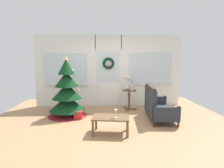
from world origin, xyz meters
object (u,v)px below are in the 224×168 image
at_px(flower_vase, 132,87).
at_px(coffee_table, 111,119).
at_px(side_table, 129,96).
at_px(christmas_tree, 67,94).
at_px(wine_glass, 116,112).
at_px(table_lamp, 127,81).
at_px(gift_box, 78,115).
at_px(settee_sofa, 157,106).

xyz_separation_m(flower_vase, coffee_table, (-0.80, -1.95, -0.46)).
distance_m(side_table, flower_vase, 0.33).
relative_size(christmas_tree, wine_glass, 9.20).
bearing_deg(table_lamp, wine_glass, -104.17).
xyz_separation_m(coffee_table, gift_box, (-0.89, 1.12, -0.22)).
relative_size(christmas_tree, coffee_table, 1.99).
bearing_deg(gift_box, coffee_table, -51.67).
bearing_deg(coffee_table, side_table, 70.64).
height_order(settee_sofa, side_table, settee_sofa).
bearing_deg(wine_glass, flower_vase, 71.01).
relative_size(wine_glass, gift_box, 0.88).
distance_m(table_lamp, flower_vase, 0.25).
bearing_deg(table_lamp, gift_box, -148.92).
height_order(table_lamp, wine_glass, table_lamp).
bearing_deg(coffee_table, christmas_tree, 131.25).
relative_size(side_table, wine_glass, 3.46).
bearing_deg(settee_sofa, side_table, 122.34).
distance_m(side_table, gift_box, 1.86).
distance_m(flower_vase, gift_box, 2.00).
xyz_separation_m(settee_sofa, coffee_table, (-1.35, -0.98, -0.04)).
height_order(table_lamp, flower_vase, table_lamp).
bearing_deg(christmas_tree, settee_sofa, -9.52).
distance_m(christmas_tree, table_lamp, 2.01).
relative_size(settee_sofa, gift_box, 6.67).
bearing_deg(flower_vase, side_table, 149.04).
bearing_deg(side_table, settee_sofa, -57.66).
bearing_deg(side_table, christmas_tree, -163.11).
bearing_deg(settee_sofa, gift_box, 176.36).
bearing_deg(gift_box, wine_glass, -50.30).
xyz_separation_m(wine_glass, gift_box, (-1.00, 1.20, -0.42)).
relative_size(christmas_tree, settee_sofa, 1.21).
xyz_separation_m(table_lamp, wine_glass, (-0.54, -2.12, -0.43)).
bearing_deg(christmas_tree, flower_vase, 14.55).
xyz_separation_m(settee_sofa, gift_box, (-2.24, 0.14, -0.26)).
height_order(flower_vase, wine_glass, flower_vase).
bearing_deg(settee_sofa, coffee_table, -144.11).
xyz_separation_m(settee_sofa, wine_glass, (-1.25, -1.06, 0.15)).
bearing_deg(settee_sofa, christmas_tree, 170.48).
bearing_deg(christmas_tree, side_table, 16.89).
bearing_deg(coffee_table, gift_box, 128.33).
bearing_deg(gift_box, table_lamp, 31.08).
distance_m(christmas_tree, gift_box, 0.72).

